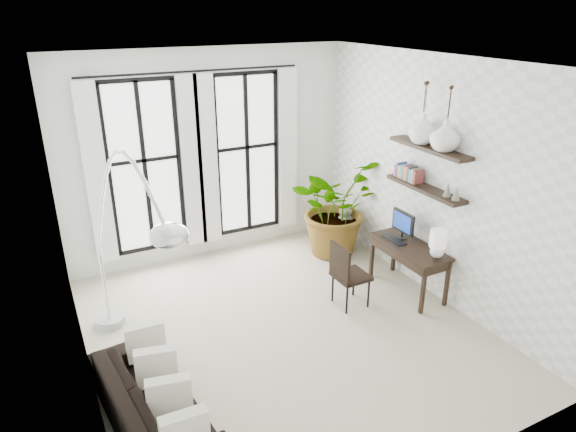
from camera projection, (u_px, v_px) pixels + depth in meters
floor at (284, 329)px, 6.39m from camera, size 5.00×5.00×0.00m
ceiling at (283, 63)px, 5.17m from camera, size 5.00×5.00×0.00m
wall_left at (70, 251)px, 4.82m from camera, size 0.00×5.00×5.00m
wall_right at (436, 181)px, 6.73m from camera, size 0.00×5.00×5.00m
wall_back at (210, 156)px, 7.83m from camera, size 4.50×0.00×4.50m
windows at (199, 161)px, 7.70m from camera, size 3.26×0.13×2.65m
wall_shelves at (425, 171)px, 6.69m from camera, size 0.25×1.30×0.60m
sofa at (154, 404)px, 4.81m from camera, size 0.94×1.98×0.56m
throw_pillows at (163, 382)px, 4.77m from camera, size 0.40×1.52×0.40m
plant at (335, 206)px, 8.11m from camera, size 1.79×1.68×1.58m
desk at (412, 249)px, 6.95m from camera, size 0.51×1.20×1.10m
desk_chair at (346, 272)px, 6.69m from camera, size 0.43×0.43×0.90m
arc_lamp at (123, 202)px, 5.04m from camera, size 0.75×2.29×2.50m
buddha at (345, 230)px, 8.39m from camera, size 0.43×0.43×0.77m
vase_a at (445, 135)px, 6.25m from camera, size 0.37×0.37×0.38m
vase_b at (423, 129)px, 6.58m from camera, size 0.37×0.37×0.38m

